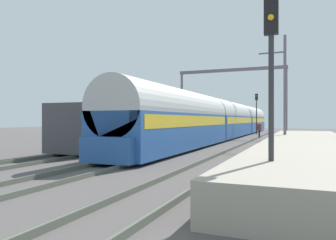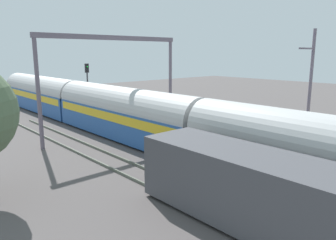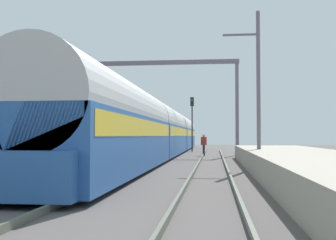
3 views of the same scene
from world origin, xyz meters
name	(u,v)px [view 1 (image 1 of 3)]	position (x,y,z in m)	size (l,w,h in m)	color
ground	(164,153)	(0.00, 0.00, 0.00)	(120.00, 120.00, 0.00)	#534D4C
track_far_west	(106,150)	(-4.00, 0.00, 0.08)	(1.51, 60.00, 0.16)	#595E52
track_west	(164,152)	(0.00, 0.00, 0.08)	(1.52, 60.00, 0.16)	#595E52
track_east	(232,155)	(4.00, 0.00, 0.08)	(1.51, 60.00, 0.16)	#595E52
platform	(308,147)	(7.81, 2.00, 0.45)	(4.40, 28.00, 0.90)	#A39989
passenger_train	(229,120)	(0.00, 18.52, 1.97)	(2.93, 49.20, 3.82)	#28569E
freight_car	(126,127)	(-4.00, 2.51, 1.47)	(2.80, 13.00, 2.70)	#47474C
person_crossing	(259,128)	(3.31, 18.58, 1.03)	(0.47, 0.41, 1.73)	#242424
railway_signal_near	(271,70)	(6.71, -8.64, 3.25)	(0.36, 0.30, 5.08)	#2D2D33
railway_signal_far	(257,108)	(1.92, 27.67, 3.49)	(0.36, 0.30, 5.50)	#2D2D33
catenary_gantry	(231,88)	(0.00, 19.73, 5.62)	(12.39, 0.28, 7.86)	slate
catenary_pole_east_mid	(284,89)	(6.35, 7.03, 4.15)	(1.90, 0.20, 8.00)	slate
tree_west_background	(115,101)	(-11.53, 13.40, 4.04)	(4.40, 4.40, 6.25)	#4C3826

